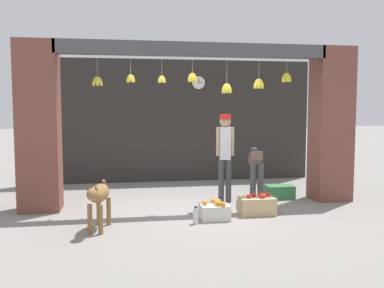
# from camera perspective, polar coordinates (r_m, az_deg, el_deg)

# --- Properties ---
(ground_plane) EXTENTS (60.00, 60.00, 0.00)m
(ground_plane) POSITION_cam_1_polar(r_m,az_deg,el_deg) (7.84, 0.52, -8.52)
(ground_plane) COLOR gray
(shop_back_wall) EXTENTS (6.79, 0.12, 2.97)m
(shop_back_wall) POSITION_cam_1_polar(r_m,az_deg,el_deg) (10.51, -2.23, 3.10)
(shop_back_wall) COLOR #2D2B28
(shop_back_wall) RESTS_ON ground_plane
(shop_pillar_left) EXTENTS (0.70, 0.60, 2.97)m
(shop_pillar_left) POSITION_cam_1_polar(r_m,az_deg,el_deg) (7.95, -19.76, 2.20)
(shop_pillar_left) COLOR brown
(shop_pillar_left) RESTS_ON ground_plane
(shop_pillar_right) EXTENTS (0.70, 0.60, 2.97)m
(shop_pillar_right) POSITION_cam_1_polar(r_m,az_deg,el_deg) (8.81, 18.04, 2.50)
(shop_pillar_right) COLOR brown
(shop_pillar_right) RESTS_ON ground_plane
(storefront_awning) EXTENTS (4.89, 0.29, 0.91)m
(storefront_awning) POSITION_cam_1_polar(r_m,az_deg,el_deg) (7.81, 0.58, 12.09)
(storefront_awning) COLOR #4C4C51
(dog) EXTENTS (0.39, 0.93, 0.74)m
(dog) POSITION_cam_1_polar(r_m,az_deg,el_deg) (6.51, -12.35, -6.82)
(dog) COLOR olive
(dog) RESTS_ON ground_plane
(shopkeeper) EXTENTS (0.34, 0.29, 1.68)m
(shopkeeper) POSITION_cam_1_polar(r_m,az_deg,el_deg) (8.16, 4.43, -0.89)
(shopkeeper) COLOR #424247
(shopkeeper) RESTS_ON ground_plane
(worker_stooping) EXTENTS (0.35, 0.79, 1.03)m
(worker_stooping) POSITION_cam_1_polar(r_m,az_deg,el_deg) (8.20, 8.49, -3.11)
(worker_stooping) COLOR #424247
(worker_stooping) RESTS_ON ground_plane
(fruit_crate_oranges) EXTENTS (0.46, 0.41, 0.32)m
(fruit_crate_oranges) POSITION_cam_1_polar(r_m,az_deg,el_deg) (7.07, 3.03, -8.93)
(fruit_crate_oranges) COLOR silver
(fruit_crate_oranges) RESTS_ON ground_plane
(fruit_crate_apples) EXTENTS (0.59, 0.36, 0.37)m
(fruit_crate_apples) POSITION_cam_1_polar(r_m,az_deg,el_deg) (7.43, 8.66, -8.10)
(fruit_crate_apples) COLOR tan
(fruit_crate_apples) RESTS_ON ground_plane
(produce_box_green) EXTENTS (0.54, 0.36, 0.26)m
(produce_box_green) POSITION_cam_1_polar(r_m,az_deg,el_deg) (8.79, 11.58, -6.27)
(produce_box_green) COLOR #387A42
(produce_box_green) RESTS_ON ground_plane
(water_bottle) EXTENTS (0.08, 0.08, 0.28)m
(water_bottle) POSITION_cam_1_polar(r_m,az_deg,el_deg) (6.79, 0.49, -9.53)
(water_bottle) COLOR silver
(water_bottle) RESTS_ON ground_plane
(wall_clock) EXTENTS (0.33, 0.03, 0.33)m
(wall_clock) POSITION_cam_1_polar(r_m,az_deg,el_deg) (10.53, 0.87, 8.17)
(wall_clock) COLOR black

